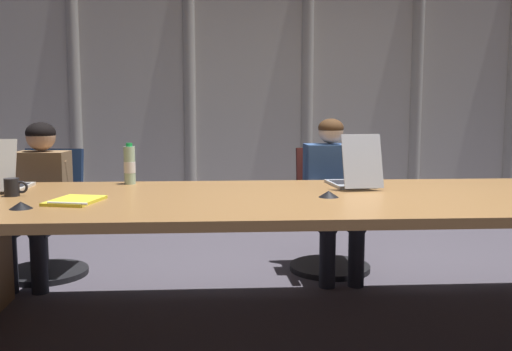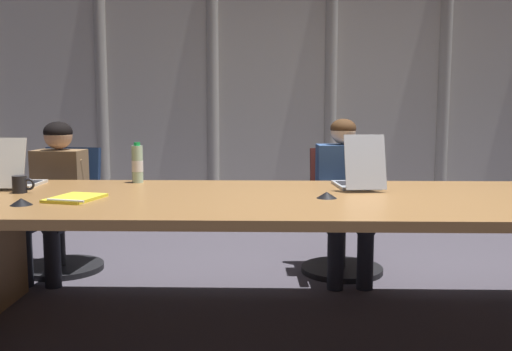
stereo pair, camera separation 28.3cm
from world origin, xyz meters
The scene contains 14 objects.
ground_plane centered at (0.00, 0.00, 0.00)m, with size 15.98×15.98×0.00m, color #47424C.
conference_table centered at (0.00, 0.00, 0.61)m, with size 4.88×1.32×0.74m.
curtain_backdrop centered at (0.00, 2.81, 1.43)m, with size 7.99×0.17×2.87m.
laptop_left_end centered at (-2.09, 0.32, 0.80)m, with size 0.23×0.41×0.31m.
laptop_left_mid centered at (-0.02, 0.33, 0.80)m, with size 0.28×0.45×0.33m.
office_chair_left_end centered at (-2.10, 1.12, 0.33)m, with size 0.60×0.60×0.91m.
office_chair_left_mid centered at (-0.02, 1.12, 0.33)m, with size 0.60×0.60×0.90m.
person_left_end centered at (-2.10, 0.96, 0.63)m, with size 0.40×0.57×1.11m.
person_left_mid centered at (-0.02, 0.96, 0.63)m, with size 0.39×0.56×1.13m.
water_bottle_primary centered at (-1.40, 0.54, 0.86)m, with size 0.07×0.07×0.26m.
coffee_mug_near centered at (-1.96, 0.09, 0.79)m, with size 0.13×0.08×0.10m.
conference_mic_left_side centered at (-1.79, -0.30, 0.75)m, with size 0.11×0.11×0.04m, color black.
conference_mic_middle centered at (-0.25, -0.05, 0.75)m, with size 0.11×0.11×0.04m, color black.
spiral_notepad centered at (-1.58, -0.13, 0.75)m, with size 0.29×0.35×0.03m.
Camera 1 is at (-0.83, -3.12, 1.24)m, focal length 40.71 mm.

